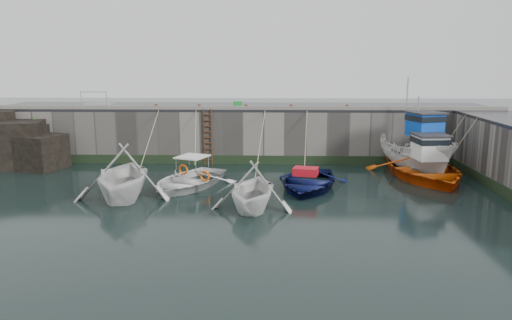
{
  "coord_description": "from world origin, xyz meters",
  "views": [
    {
      "loc": [
        1.59,
        -18.43,
        6.0
      ],
      "look_at": [
        0.92,
        5.22,
        1.2
      ],
      "focal_mm": 35.0,
      "sensor_mm": 36.0,
      "label": 1
    }
  ],
  "objects_px": {
    "boat_far_orange": "(424,169)",
    "bollard_e": "(347,107)",
    "boat_near_blue": "(188,186)",
    "boat_near_navy": "(308,187)",
    "fish_crate": "(238,104)",
    "bollard_c": "(246,107)",
    "bollard_d": "(291,107)",
    "boat_far_white": "(417,153)",
    "bollard_b": "(199,107)",
    "boat_near_white": "(124,198)",
    "boat_near_blacktrim": "(253,208)",
    "ladder": "(208,137)",
    "bollard_a": "(156,107)"
  },
  "relations": [
    {
      "from": "boat_near_blacktrim",
      "to": "boat_near_white",
      "type": "bearing_deg",
      "value": 172.0
    },
    {
      "from": "bollard_a",
      "to": "bollard_c",
      "type": "distance_m",
      "value": 5.2
    },
    {
      "from": "boat_far_orange",
      "to": "fish_crate",
      "type": "distance_m",
      "value": 11.49
    },
    {
      "from": "boat_far_orange",
      "to": "boat_far_white",
      "type": "bearing_deg",
      "value": 84.23
    },
    {
      "from": "boat_near_blue",
      "to": "bollard_c",
      "type": "bearing_deg",
      "value": 87.66
    },
    {
      "from": "boat_far_orange",
      "to": "bollard_e",
      "type": "xyz_separation_m",
      "value": [
        -3.5,
        3.42,
        2.84
      ]
    },
    {
      "from": "ladder",
      "to": "bollard_d",
      "type": "height_order",
      "value": "bollard_d"
    },
    {
      "from": "boat_near_blue",
      "to": "fish_crate",
      "type": "distance_m",
      "value": 8.19
    },
    {
      "from": "fish_crate",
      "to": "boat_far_orange",
      "type": "bearing_deg",
      "value": -29.99
    },
    {
      "from": "fish_crate",
      "to": "bollard_d",
      "type": "height_order",
      "value": "fish_crate"
    },
    {
      "from": "boat_near_blue",
      "to": "bollard_b",
      "type": "distance_m",
      "value": 6.47
    },
    {
      "from": "boat_near_white",
      "to": "boat_near_blue",
      "type": "xyz_separation_m",
      "value": [
        2.47,
        2.07,
        0.0
      ]
    },
    {
      "from": "bollard_b",
      "to": "bollard_e",
      "type": "relative_size",
      "value": 1.0
    },
    {
      "from": "bollard_c",
      "to": "bollard_d",
      "type": "xyz_separation_m",
      "value": [
        2.6,
        0.0,
        0.0
      ]
    },
    {
      "from": "boat_near_blue",
      "to": "boat_far_white",
      "type": "xyz_separation_m",
      "value": [
        11.87,
        3.52,
        1.01
      ]
    },
    {
      "from": "fish_crate",
      "to": "bollard_b",
      "type": "relative_size",
      "value": 1.93
    },
    {
      "from": "ladder",
      "to": "boat_near_blue",
      "type": "relative_size",
      "value": 0.61
    },
    {
      "from": "boat_near_blue",
      "to": "boat_near_blacktrim",
      "type": "bearing_deg",
      "value": -24.37
    },
    {
      "from": "ladder",
      "to": "bollard_a",
      "type": "bearing_deg",
      "value": 173.62
    },
    {
      "from": "boat_far_orange",
      "to": "bollard_a",
      "type": "height_order",
      "value": "boat_far_orange"
    },
    {
      "from": "ladder",
      "to": "boat_near_navy",
      "type": "xyz_separation_m",
      "value": [
        5.41,
        -5.29,
        -1.59
      ]
    },
    {
      "from": "boat_near_blue",
      "to": "fish_crate",
      "type": "relative_size",
      "value": 9.69
    },
    {
      "from": "boat_near_white",
      "to": "bollard_e",
      "type": "distance_m",
      "value": 13.66
    },
    {
      "from": "bollard_d",
      "to": "boat_near_navy",
      "type": "bearing_deg",
      "value": -83.79
    },
    {
      "from": "fish_crate",
      "to": "bollard_a",
      "type": "distance_m",
      "value": 4.9
    },
    {
      "from": "boat_near_blue",
      "to": "boat_far_white",
      "type": "bearing_deg",
      "value": 38.85
    },
    {
      "from": "boat_near_blacktrim",
      "to": "boat_near_navy",
      "type": "distance_m",
      "value": 4.23
    },
    {
      "from": "boat_far_white",
      "to": "bollard_e",
      "type": "bearing_deg",
      "value": 132.42
    },
    {
      "from": "boat_far_white",
      "to": "ladder",
      "type": "bearing_deg",
      "value": 154.15
    },
    {
      "from": "boat_near_blue",
      "to": "bollard_d",
      "type": "distance_m",
      "value": 8.28
    },
    {
      "from": "boat_near_blue",
      "to": "boat_near_navy",
      "type": "relative_size",
      "value": 1.0
    },
    {
      "from": "boat_near_navy",
      "to": "boat_far_white",
      "type": "xyz_separation_m",
      "value": [
        6.1,
        3.58,
        1.01
      ]
    },
    {
      "from": "boat_near_white",
      "to": "boat_far_white",
      "type": "relative_size",
      "value": 0.78
    },
    {
      "from": "bollard_d",
      "to": "bollard_b",
      "type": "bearing_deg",
      "value": 180.0
    },
    {
      "from": "bollard_e",
      "to": "bollard_a",
      "type": "bearing_deg",
      "value": 180.0
    },
    {
      "from": "bollard_c",
      "to": "boat_near_white",
      "type": "bearing_deg",
      "value": -123.36
    },
    {
      "from": "boat_near_navy",
      "to": "bollard_d",
      "type": "height_order",
      "value": "bollard_d"
    },
    {
      "from": "boat_near_blacktrim",
      "to": "bollard_c",
      "type": "bearing_deg",
      "value": 100.0
    },
    {
      "from": "boat_near_white",
      "to": "boat_near_navy",
      "type": "xyz_separation_m",
      "value": [
        8.24,
        2.02,
        0.0
      ]
    },
    {
      "from": "bollard_b",
      "to": "boat_near_blacktrim",
      "type": "bearing_deg",
      "value": -69.35
    },
    {
      "from": "boat_far_white",
      "to": "bollard_c",
      "type": "xyz_separation_m",
      "value": [
        -9.32,
        2.04,
        2.29
      ]
    },
    {
      "from": "ladder",
      "to": "boat_far_white",
      "type": "height_order",
      "value": "boat_far_white"
    },
    {
      "from": "boat_near_navy",
      "to": "boat_near_blue",
      "type": "bearing_deg",
      "value": -167.52
    },
    {
      "from": "boat_far_white",
      "to": "fish_crate",
      "type": "height_order",
      "value": "boat_far_white"
    },
    {
      "from": "bollard_b",
      "to": "boat_near_white",
      "type": "bearing_deg",
      "value": -106.96
    },
    {
      "from": "boat_far_orange",
      "to": "bollard_b",
      "type": "bearing_deg",
      "value": 158.83
    },
    {
      "from": "boat_near_blue",
      "to": "boat_far_white",
      "type": "relative_size",
      "value": 0.79
    },
    {
      "from": "bollard_b",
      "to": "bollard_c",
      "type": "height_order",
      "value": "same"
    },
    {
      "from": "ladder",
      "to": "boat_far_orange",
      "type": "height_order",
      "value": "boat_far_orange"
    },
    {
      "from": "bollard_a",
      "to": "boat_far_white",
      "type": "bearing_deg",
      "value": -8.01
    }
  ]
}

